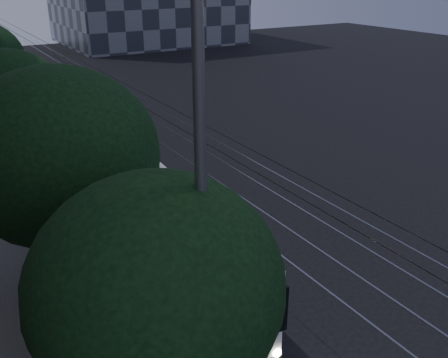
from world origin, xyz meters
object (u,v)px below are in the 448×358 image
object	(u,v)px
pickup_silver	(125,182)
car_white_d	(23,84)
streetlamp_near	(222,186)
car_white_a	(44,135)
car_white_b	(28,116)
trolleybus	(150,229)
car_white_c	(26,91)

from	to	relation	value
pickup_silver	car_white_d	bearing A→B (deg)	101.88
car_white_d	pickup_silver	bearing A→B (deg)	-90.25
streetlamp_near	car_white_a	bearing A→B (deg)	87.16
car_white_b	car_white_d	bearing A→B (deg)	89.72
trolleybus	pickup_silver	world-z (taller)	trolleybus
streetlamp_near	trolleybus	bearing A→B (deg)	79.40
trolleybus	car_white_c	size ratio (longest dim) A/B	2.63
car_white_b	trolleybus	bearing A→B (deg)	-80.77
car_white_d	car_white_c	bearing A→B (deg)	-97.06
car_white_a	car_white_c	world-z (taller)	car_white_c
car_white_c	car_white_d	xyz separation A→B (m)	(0.38, 2.97, -0.00)
car_white_a	car_white_d	xyz separation A→B (m)	(1.60, 14.73, 0.05)
pickup_silver	streetlamp_near	bearing A→B (deg)	-88.91
car_white_a	car_white_c	size ratio (longest dim) A/B	0.90
car_white_b	streetlamp_near	size ratio (longest dim) A/B	0.51
car_white_c	trolleybus	bearing A→B (deg)	-92.25
car_white_a	streetlamp_near	size ratio (longest dim) A/B	0.41
car_white_b	streetlamp_near	bearing A→B (deg)	-83.70
pickup_silver	car_white_d	distance (m)	23.97
car_white_d	trolleybus	bearing A→B (deg)	-92.52
trolleybus	car_white_a	world-z (taller)	trolleybus
car_white_b	streetlamp_near	distance (m)	26.98
pickup_silver	car_white_d	xyz separation A→B (m)	(0.18, 23.97, -0.17)
car_white_d	car_white_a	bearing A→B (deg)	-96.02
car_white_c	streetlamp_near	xyz separation A→B (m)	(-2.31, -33.64, 5.32)
car_white_c	car_white_d	size ratio (longest dim) A/B	1.04
car_white_a	car_white_b	xyz separation A→B (m)	(0.00, 4.54, 0.04)
car_white_d	streetlamp_near	bearing A→B (deg)	-94.02
trolleybus	car_white_a	bearing A→B (deg)	93.53
car_white_b	car_white_d	distance (m)	10.31
trolleybus	car_white_c	xyz separation A→B (m)	(1.02, 26.77, -0.89)
car_white_a	trolleybus	bearing A→B (deg)	-106.16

